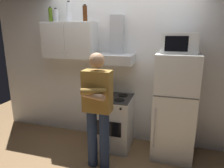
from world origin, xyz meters
The scene contains 12 objects.
ground_plane centered at (0.00, 0.00, 0.00)m, with size 7.00×7.00×0.00m, color olive.
back_wall_tiled centered at (0.00, 0.60, 1.35)m, with size 4.80×0.10×2.70m, color white.
upper_cabinet centered at (-0.85, 0.37, 1.75)m, with size 0.90×0.37×0.60m.
stove_oven centered at (-0.05, 0.25, 0.43)m, with size 0.60×0.62×0.87m.
range_hood centered at (-0.05, 0.38, 1.60)m, with size 0.60×0.44×0.75m.
refrigerator centered at (0.90, 0.25, 0.80)m, with size 0.60×0.62×1.60m.
microwave centered at (0.90, 0.27, 1.74)m, with size 0.48×0.37×0.28m.
person_standing centered at (-0.10, -0.36, 0.90)m, with size 0.38×0.33×1.64m.
bottle_olive_oil centered at (-1.17, 0.36, 2.16)m, with size 0.07×0.07×0.24m.
bottle_canister_steel centered at (-1.06, 0.35, 2.15)m, with size 0.09×0.09×0.22m.
bottle_vodka_clear centered at (-0.82, 0.35, 2.20)m, with size 0.07×0.07×0.32m.
bottle_rum_dark centered at (-0.55, 0.37, 2.17)m, with size 0.07×0.07×0.26m.
Camera 1 is at (0.81, -2.76, 1.90)m, focal length 32.53 mm.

